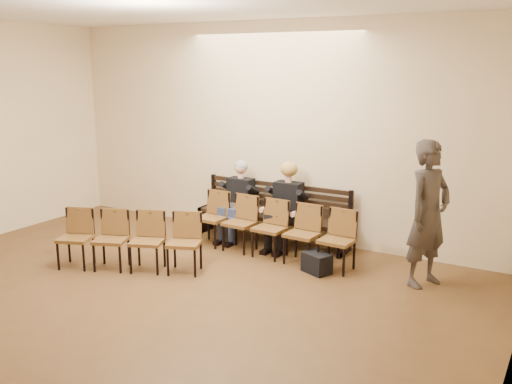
# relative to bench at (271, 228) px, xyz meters

# --- Properties ---
(ground) EXTENTS (10.00, 10.00, 0.00)m
(ground) POSITION_rel_bench_xyz_m (-0.16, -4.65, -0.23)
(ground) COLOR brown
(ground) RESTS_ON ground
(room_walls) EXTENTS (8.02, 10.01, 3.51)m
(room_walls) POSITION_rel_bench_xyz_m (-0.16, -3.86, 2.31)
(room_walls) COLOR beige
(room_walls) RESTS_ON ground
(bench) EXTENTS (2.60, 0.90, 0.45)m
(bench) POSITION_rel_bench_xyz_m (0.00, 0.00, 0.00)
(bench) COLOR black
(bench) RESTS_ON ground
(seated_man) EXTENTS (0.52, 0.72, 1.24)m
(seated_man) POSITION_rel_bench_xyz_m (-0.56, -0.12, 0.40)
(seated_man) COLOR black
(seated_man) RESTS_ON ground
(seated_woman) EXTENTS (0.54, 0.75, 1.26)m
(seated_woman) POSITION_rel_bench_xyz_m (0.31, -0.12, 0.40)
(seated_woman) COLOR black
(seated_woman) RESTS_ON ground
(laptop) EXTENTS (0.40, 0.34, 0.26)m
(laptop) POSITION_rel_bench_xyz_m (-0.58, -0.26, 0.36)
(laptop) COLOR silver
(laptop) RESTS_ON bench
(water_bottle) EXTENTS (0.09, 0.09, 0.25)m
(water_bottle) POSITION_rel_bench_xyz_m (0.41, -0.42, 0.35)
(water_bottle) COLOR silver
(water_bottle) RESTS_ON bench
(bag) EXTENTS (0.45, 0.39, 0.28)m
(bag) POSITION_rel_bench_xyz_m (1.22, -0.92, -0.09)
(bag) COLOR black
(bag) RESTS_ON ground
(passerby) EXTENTS (0.81, 0.95, 2.19)m
(passerby) POSITION_rel_bench_xyz_m (2.61, -0.60, 0.87)
(passerby) COLOR #38312D
(passerby) RESTS_ON ground
(chair_row_front) EXTENTS (2.64, 0.59, 0.85)m
(chair_row_front) POSITION_rel_bench_xyz_m (0.33, -0.65, 0.20)
(chair_row_front) COLOR brown
(chair_row_front) RESTS_ON ground
(chair_row_back) EXTENTS (2.04, 1.17, 0.83)m
(chair_row_back) POSITION_rel_bench_xyz_m (-1.10, -2.12, 0.19)
(chair_row_back) COLOR brown
(chair_row_back) RESTS_ON ground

